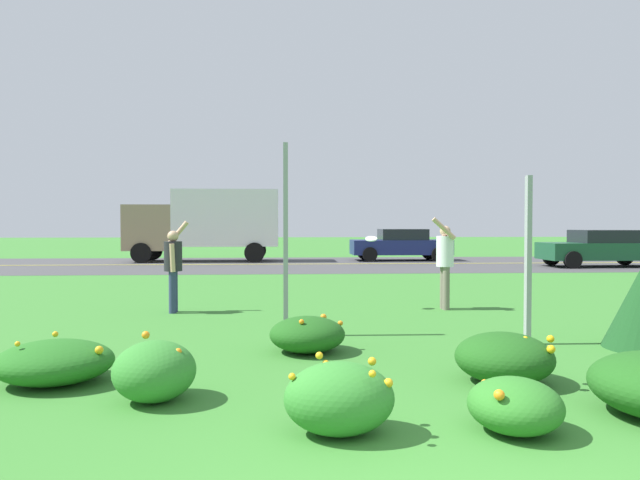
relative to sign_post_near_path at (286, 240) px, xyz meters
name	(u,v)px	position (x,y,z in m)	size (l,w,h in m)	color
ground_plane	(327,297)	(0.98, 4.71, -1.46)	(120.00, 120.00, 0.00)	#387A2D
highway_strip	(307,264)	(0.98, 15.72, -1.45)	(120.00, 9.71, 0.01)	#424244
highway_center_stripe	(307,264)	(0.98, 15.72, -1.45)	(120.00, 0.16, 0.00)	yellow
daylily_clump_mid_left	(54,362)	(-2.48, -2.48, -1.23)	(1.23, 1.14, 0.50)	#23661E
daylily_clump_front_right	(504,358)	(2.32, -2.76, -1.19)	(1.04, 1.05, 0.53)	#1E5619
daylily_clump_front_left	(339,398)	(0.40, -4.20, -1.16)	(0.90, 0.73, 0.63)	#337F2D
daylily_clump_mid_center	(515,405)	(1.83, -4.24, -1.24)	(0.76, 0.81, 0.44)	#2D7526
daylily_clump_mid_right	(307,334)	(0.28, -1.14, -1.22)	(1.00, 1.01, 0.49)	#1E5619
daylily_clump_near_camera	(155,371)	(-1.28, -3.19, -1.17)	(0.79, 0.84, 0.61)	#337F2D
sign_post_near_path	(286,240)	(0.00, 0.00, 0.00)	(0.07, 0.10, 2.91)	#93969B
sign_post_by_roadside	(528,260)	(3.39, -0.84, -0.27)	(0.07, 0.10, 2.37)	#93969B
person_thrower_dark_shirt	(173,263)	(-2.12, 2.49, -0.52)	(0.44, 0.49, 1.76)	#232328
person_catcher_white_shirt	(445,259)	(3.16, 2.59, -0.46)	(0.49, 0.49, 1.82)	silver
frisbee_white	(371,239)	(1.71, 2.69, -0.06)	(0.24, 0.23, 0.12)	white
car_dark_green_leftmost	(601,248)	(12.47, 13.54, -0.72)	(4.50, 2.00, 1.45)	#194C2D
car_navy_center_left	(401,244)	(5.41, 17.91, -0.72)	(4.50, 2.00, 1.45)	navy
box_truck_tan	(207,221)	(-3.43, 17.91, 0.35)	(6.70, 2.46, 3.20)	#937F60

